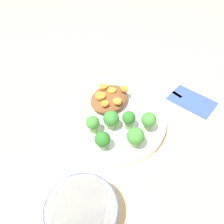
# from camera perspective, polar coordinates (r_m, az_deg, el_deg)

# --- Properties ---
(ground_plane) EXTENTS (4.00, 4.00, 0.00)m
(ground_plane) POSITION_cam_1_polar(r_m,az_deg,el_deg) (0.57, -0.00, -2.36)
(ground_plane) COLOR tan
(plate) EXTENTS (0.28, 0.28, 0.02)m
(plate) POSITION_cam_1_polar(r_m,az_deg,el_deg) (0.56, -0.00, -1.49)
(plate) COLOR white
(plate) RESTS_ON ground_plane
(dip_bowl) EXTENTS (0.13, 0.13, 0.05)m
(dip_bowl) POSITION_cam_1_polar(r_m,az_deg,el_deg) (0.43, -7.77, -24.40)
(dip_bowl) COLOR white
(dip_bowl) RESTS_ON ground_plane
(stew_mound) EXTENTS (0.09, 0.11, 0.03)m
(stew_mound) POSITION_cam_1_polar(r_m,az_deg,el_deg) (0.58, -0.72, 3.52)
(stew_mound) COLOR brown
(stew_mound) RESTS_ON plate
(broccoli_floret_0) EXTENTS (0.03, 0.03, 0.05)m
(broccoli_floret_0) POSITION_cam_1_polar(r_m,az_deg,el_deg) (0.50, -5.04, -3.02)
(broccoli_floret_0) COLOR #759E51
(broccoli_floret_0) RESTS_ON plate
(broccoli_floret_1) EXTENTS (0.04, 0.04, 0.05)m
(broccoli_floret_1) POSITION_cam_1_polar(r_m,az_deg,el_deg) (0.51, 9.58, -2.11)
(broccoli_floret_1) COLOR #759E51
(broccoli_floret_1) RESTS_ON plate
(broccoli_floret_2) EXTENTS (0.04, 0.04, 0.05)m
(broccoli_floret_2) POSITION_cam_1_polar(r_m,az_deg,el_deg) (0.48, -2.50, -7.30)
(broccoli_floret_2) COLOR #7FA85B
(broccoli_floret_2) RESTS_ON plate
(broccoli_floret_3) EXTENTS (0.03, 0.03, 0.05)m
(broccoli_floret_3) POSITION_cam_1_polar(r_m,az_deg,el_deg) (0.51, 4.39, -1.81)
(broccoli_floret_3) COLOR #759E51
(broccoli_floret_3) RESTS_ON plate
(broccoli_floret_4) EXTENTS (0.04, 0.04, 0.05)m
(broccoli_floret_4) POSITION_cam_1_polar(r_m,az_deg,el_deg) (0.48, 6.17, -6.41)
(broccoli_floret_4) COLOR #7FA85B
(broccoli_floret_4) RESTS_ON plate
(broccoli_floret_5) EXTENTS (0.04, 0.04, 0.05)m
(broccoli_floret_5) POSITION_cam_1_polar(r_m,az_deg,el_deg) (0.51, -0.23, -1.94)
(broccoli_floret_5) COLOR #7FA85B
(broccoli_floret_5) RESTS_ON plate
(carrot_slice_0) EXTENTS (0.02, 0.02, 0.01)m
(carrot_slice_0) POSITION_cam_1_polar(r_m,az_deg,el_deg) (0.54, -1.70, 2.44)
(carrot_slice_0) COLOR orange
(carrot_slice_0) RESTS_ON stew_mound
(carrot_slice_1) EXTENTS (0.02, 0.02, 0.01)m
(carrot_slice_1) POSITION_cam_1_polar(r_m,az_deg,el_deg) (0.58, 3.27, 6.07)
(carrot_slice_1) COLOR orange
(carrot_slice_1) RESTS_ON stew_mound
(carrot_slice_2) EXTENTS (0.02, 0.02, 0.01)m
(carrot_slice_2) POSITION_cam_1_polar(r_m,az_deg,el_deg) (0.55, 0.91, 3.04)
(carrot_slice_2) COLOR orange
(carrot_slice_2) RESTS_ON stew_mound
(carrot_slice_3) EXTENTS (0.02, 0.02, 0.01)m
(carrot_slice_3) POSITION_cam_1_polar(r_m,az_deg,el_deg) (0.57, -0.12, 5.65)
(carrot_slice_3) COLOR orange
(carrot_slice_3) RESTS_ON stew_mound
(carrot_slice_4) EXTENTS (0.03, 0.03, 0.01)m
(carrot_slice_4) POSITION_cam_1_polar(r_m,az_deg,el_deg) (0.56, -3.09, 4.19)
(carrot_slice_4) COLOR orange
(carrot_slice_4) RESTS_ON stew_mound
(carrot_slice_5) EXTENTS (0.02, 0.02, 0.01)m
(carrot_slice_5) POSITION_cam_1_polar(r_m,az_deg,el_deg) (0.58, -2.26, 6.60)
(carrot_slice_5) COLOR orange
(carrot_slice_5) RESTS_ON stew_mound
(fork) EXTENTS (0.20, 0.07, 0.01)m
(fork) POSITION_cam_1_polar(r_m,az_deg,el_deg) (0.71, 10.02, 8.89)
(fork) COLOR silver
(fork) RESTS_ON ground_plane
(napkin) EXTENTS (0.13, 0.09, 0.01)m
(napkin) POSITION_cam_1_polar(r_m,az_deg,el_deg) (0.66, 20.19, 2.81)
(napkin) COLOR #334C8C
(napkin) RESTS_ON ground_plane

